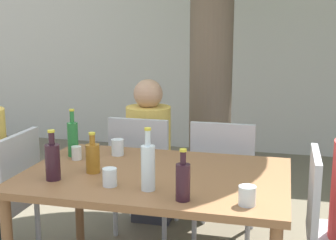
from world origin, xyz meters
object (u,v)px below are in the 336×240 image
(dining_table_front, at_px, (155,185))
(person_seated_2, at_px, (152,158))
(wine_bottle_1, at_px, (183,181))
(wine_bottle_4, at_px, (53,161))
(water_bottle_3, at_px, (148,166))
(green_bottle_2, at_px, (73,138))
(patio_chair_3, at_px, (224,174))
(patio_chair_0, at_px, (5,194))
(amber_bottle_0, at_px, (93,157))
(drinking_glass_1, at_px, (110,177))
(drinking_glass_0, at_px, (77,153))
(drinking_glass_3, at_px, (118,147))
(patio_chair_2, at_px, (143,168))
(patio_chair_1, at_px, (334,226))
(drinking_glass_2, at_px, (247,196))

(dining_table_front, bearing_deg, person_seated_2, 107.25)
(person_seated_2, relative_size, wine_bottle_1, 4.53)
(wine_bottle_4, bearing_deg, person_seated_2, 80.31)
(wine_bottle_1, xyz_separation_m, water_bottle_3, (-0.20, 0.10, 0.03))
(green_bottle_2, bearing_deg, wine_bottle_4, -77.90)
(dining_table_front, distance_m, patio_chair_3, 0.80)
(patio_chair_0, xyz_separation_m, amber_bottle_0, (0.64, -0.08, 0.31))
(drinking_glass_1, bearing_deg, patio_chair_0, 162.00)
(drinking_glass_1, bearing_deg, drinking_glass_0, 133.20)
(green_bottle_2, xyz_separation_m, drinking_glass_0, (0.06, -0.07, -0.08))
(dining_table_front, distance_m, drinking_glass_1, 0.34)
(patio_chair_3, distance_m, water_bottle_3, 1.09)
(wine_bottle_4, height_order, drinking_glass_3, wine_bottle_4)
(patio_chair_0, distance_m, water_bottle_3, 1.12)
(patio_chair_2, bearing_deg, amber_bottle_0, 86.68)
(patio_chair_2, xyz_separation_m, patio_chair_3, (0.60, 0.00, 0.00))
(patio_chair_3, xyz_separation_m, drinking_glass_0, (-0.85, -0.59, 0.26))
(drinking_glass_1, bearing_deg, amber_bottle_0, 132.92)
(amber_bottle_0, distance_m, water_bottle_3, 0.44)
(patio_chair_0, relative_size, patio_chair_1, 1.00)
(wine_bottle_4, relative_size, drinking_glass_1, 2.91)
(patio_chair_0, height_order, wine_bottle_4, wine_bottle_4)
(dining_table_front, bearing_deg, water_bottle_3, -81.60)
(drinking_glass_1, height_order, drinking_glass_3, drinking_glass_3)
(patio_chair_3, bearing_deg, drinking_glass_0, 34.83)
(drinking_glass_1, xyz_separation_m, drinking_glass_3, (-0.16, 0.56, 0.00))
(person_seated_2, distance_m, wine_bottle_1, 1.48)
(patio_chair_0, bearing_deg, water_bottle_3, 75.12)
(drinking_glass_1, distance_m, drinking_glass_3, 0.58)
(patio_chair_3, xyz_separation_m, amber_bottle_0, (-0.65, -0.81, 0.31))
(dining_table_front, distance_m, green_bottle_2, 0.67)
(drinking_glass_1, bearing_deg, patio_chair_3, 64.55)
(patio_chair_2, xyz_separation_m, wine_bottle_1, (0.55, -1.10, 0.31))
(water_bottle_3, bearing_deg, dining_table_front, 98.40)
(wine_bottle_4, bearing_deg, patio_chair_1, 9.36)
(amber_bottle_0, relative_size, drinking_glass_3, 2.23)
(dining_table_front, relative_size, patio_chair_2, 1.65)
(patio_chair_0, bearing_deg, patio_chair_2, 136.92)
(patio_chair_2, height_order, patio_chair_3, same)
(person_seated_2, relative_size, drinking_glass_0, 13.58)
(drinking_glass_0, distance_m, drinking_glass_2, 1.21)
(green_bottle_2, relative_size, drinking_glass_2, 3.31)
(person_seated_2, distance_m, drinking_glass_2, 1.60)
(water_bottle_3, relative_size, drinking_glass_1, 3.42)
(drinking_glass_2, bearing_deg, wine_bottle_4, 174.22)
(person_seated_2, distance_m, drinking_glass_0, 0.91)
(patio_chair_1, relative_size, wine_bottle_4, 3.27)
(person_seated_2, bearing_deg, drinking_glass_1, 95.94)
(dining_table_front, height_order, drinking_glass_0, drinking_glass_0)
(water_bottle_3, height_order, drinking_glass_0, water_bottle_3)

